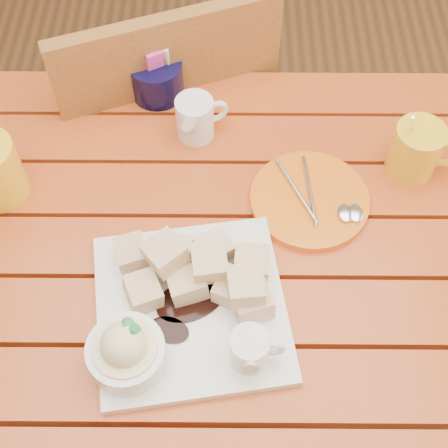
{
  "coord_description": "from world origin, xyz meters",
  "views": [
    {
      "loc": [
        0.03,
        -0.52,
        1.61
      ],
      "look_at": [
        0.02,
        -0.0,
        0.82
      ],
      "focal_mm": 50.0,
      "sensor_mm": 36.0,
      "label": 1
    }
  ],
  "objects_px": {
    "table": "(211,277)",
    "dessert_plate": "(180,311)",
    "orange_saucer": "(311,200)",
    "coffee_mug_right": "(417,149)",
    "chair_far": "(164,130)"
  },
  "relations": [
    {
      "from": "table",
      "to": "dessert_plate",
      "type": "relative_size",
      "value": 3.76
    },
    {
      "from": "orange_saucer",
      "to": "chair_far",
      "type": "distance_m",
      "value": 0.53
    },
    {
      "from": "table",
      "to": "coffee_mug_right",
      "type": "height_order",
      "value": "coffee_mug_right"
    },
    {
      "from": "dessert_plate",
      "to": "orange_saucer",
      "type": "xyz_separation_m",
      "value": [
        0.21,
        0.22,
        -0.03
      ]
    },
    {
      "from": "table",
      "to": "chair_far",
      "type": "relative_size",
      "value": 1.31
    },
    {
      "from": "table",
      "to": "orange_saucer",
      "type": "distance_m",
      "value": 0.22
    },
    {
      "from": "dessert_plate",
      "to": "table",
      "type": "bearing_deg",
      "value": 72.95
    },
    {
      "from": "table",
      "to": "orange_saucer",
      "type": "xyz_separation_m",
      "value": [
        0.17,
        0.09,
        0.11
      ]
    },
    {
      "from": "dessert_plate",
      "to": "orange_saucer",
      "type": "bearing_deg",
      "value": 46.25
    },
    {
      "from": "coffee_mug_right",
      "to": "chair_far",
      "type": "bearing_deg",
      "value": 159.06
    },
    {
      "from": "dessert_plate",
      "to": "coffee_mug_right",
      "type": "distance_m",
      "value": 0.49
    },
    {
      "from": "chair_far",
      "to": "orange_saucer",
      "type": "bearing_deg",
      "value": 107.0
    },
    {
      "from": "coffee_mug_right",
      "to": "chair_far",
      "type": "xyz_separation_m",
      "value": [
        -0.47,
        0.3,
        -0.29
      ]
    },
    {
      "from": "dessert_plate",
      "to": "orange_saucer",
      "type": "distance_m",
      "value": 0.3
    },
    {
      "from": "table",
      "to": "dessert_plate",
      "type": "height_order",
      "value": "dessert_plate"
    }
  ]
}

